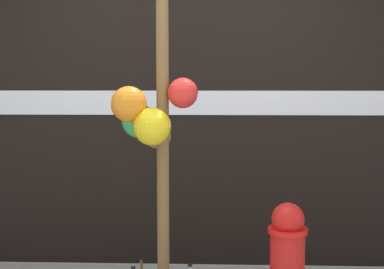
{
  "coord_description": "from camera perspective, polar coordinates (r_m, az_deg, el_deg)",
  "views": [
    {
      "loc": [
        0.21,
        -2.98,
        1.56
      ],
      "look_at": [
        0.09,
        0.44,
        1.22
      ],
      "focal_mm": 50.56,
      "sensor_mm": 36.0,
      "label": 1
    }
  ],
  "objects": [
    {
      "name": "fire_hydrant",
      "position": [
        3.51,
        10.0,
        -13.57
      ],
      "size": [
        0.41,
        0.25,
        0.82
      ],
      "color": "red",
      "rests_on": "ground_plane"
    },
    {
      "name": "memorial_post",
      "position": [
        3.45,
        -4.08,
        4.22
      ],
      "size": [
        0.54,
        0.45,
        2.52
      ],
      "color": "brown",
      "rests_on": "ground_plane"
    },
    {
      "name": "building_wall",
      "position": [
        4.6,
        -0.55,
        6.39
      ],
      "size": [
        10.0,
        0.21,
        3.25
      ],
      "color": "black",
      "rests_on": "ground_plane"
    }
  ]
}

